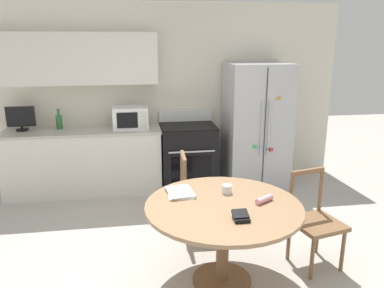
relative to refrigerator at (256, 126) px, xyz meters
The scene contains 15 objects.
ground_plane 2.71m from the refrigerator, 120.02° to the right, with size 14.00×14.00×0.00m, color #B2ADA3.
back_wall 1.72m from the refrigerator, 166.56° to the left, with size 5.20×0.44×2.60m.
kitchen_counter 2.47m from the refrigerator, behind, with size 2.12×0.64×0.90m.
refrigerator is the anchor object (origin of this frame).
oven_range 1.07m from the refrigerator, behind, with size 0.77×0.68×1.08m.
microwave 1.79m from the refrigerator, behind, with size 0.47×0.39×0.30m.
countertop_tv 3.24m from the refrigerator, behind, with size 0.37×0.16×0.33m.
counter_bottle 2.76m from the refrigerator, behind, with size 0.08×0.08×0.27m.
dining_table 2.47m from the refrigerator, 114.35° to the right, with size 1.33×1.33×0.74m.
dining_chair_far 1.75m from the refrigerator, 129.32° to the right, with size 0.44×0.44×0.90m.
dining_chair_right 2.15m from the refrigerator, 92.63° to the right, with size 0.50×0.50×0.90m.
candle_glass 2.21m from the refrigerator, 114.82° to the right, with size 0.09×0.09×0.08m.
folded_napkin 2.35m from the refrigerator, 106.37° to the right, with size 0.18×0.14×0.05m.
wallet 2.71m from the refrigerator, 110.51° to the right, with size 0.12×0.13×0.07m.
mail_stack 2.38m from the refrigerator, 124.56° to the right, with size 0.26×0.33×0.02m.
Camera 1 is at (-0.44, -2.84, 2.06)m, focal length 35.00 mm.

